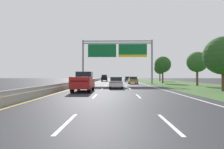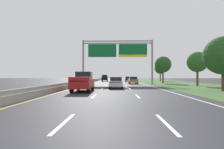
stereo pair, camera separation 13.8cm
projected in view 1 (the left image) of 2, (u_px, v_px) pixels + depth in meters
ground_plane at (116, 84)px, 40.20m from camera, size 220.00×220.00×0.00m
lane_striping at (116, 84)px, 39.74m from camera, size 11.96×106.00×0.01m
grass_verge_right at (181, 84)px, 39.92m from camera, size 14.00×110.00×0.02m
median_barrier_concrete at (86, 82)px, 40.33m from camera, size 0.60×110.00×0.85m
overhead_sign_gantry at (117, 53)px, 39.30m from camera, size 15.06×0.42×9.41m
pickup_truck_red at (84, 82)px, 20.47m from camera, size 2.11×5.44×2.20m
car_darkgreen_right_lane_sedan at (128, 79)px, 55.81m from camera, size 1.84×4.41×1.57m
car_white_centre_lane_sedan at (116, 82)px, 25.90m from camera, size 1.90×4.43×1.57m
car_black_left_lane_suv at (104, 78)px, 59.62m from camera, size 2.00×4.74×2.11m
car_gold_right_lane_sedan at (133, 80)px, 40.63m from camera, size 1.89×4.43×1.57m
roadside_tree_near at (223, 56)px, 20.67m from camera, size 4.26×4.26×6.13m
roadside_tree_mid at (197, 62)px, 32.38m from camera, size 3.56×3.56×5.96m
roadside_tree_far at (163, 65)px, 43.70m from camera, size 3.83×3.83×6.36m
roadside_tree_distant at (160, 68)px, 60.12m from camera, size 3.63×3.63×6.03m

